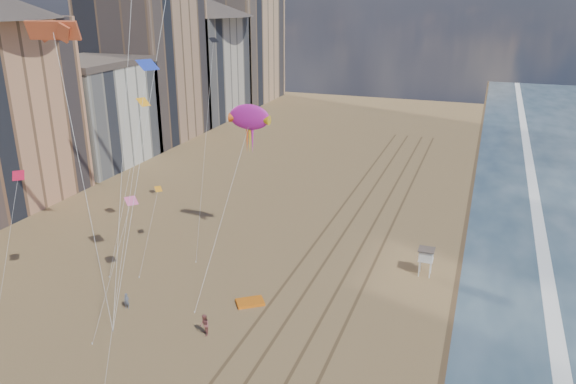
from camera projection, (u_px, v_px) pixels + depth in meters
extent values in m
plane|color=#42301E|center=(503.00, 254.00, 61.53)|extent=(260.00, 260.00, 0.00)
plane|color=white|center=(544.00, 260.00, 60.18)|extent=(260.00, 260.00, 0.00)
cube|color=brown|center=(299.00, 264.00, 59.13)|extent=(0.28, 120.00, 0.01)
cube|color=brown|center=(321.00, 268.00, 58.36)|extent=(0.28, 120.00, 0.01)
cube|color=brown|center=(347.00, 272.00, 57.47)|extent=(0.28, 120.00, 0.01)
cube|color=brown|center=(368.00, 276.00, 56.77)|extent=(0.28, 120.00, 0.01)
cube|color=silver|center=(93.00, 115.00, 91.65)|extent=(14.00, 18.00, 16.00)
cube|color=#473D38|center=(87.00, 62.00, 88.78)|extent=(14.28, 18.36, 1.00)
cube|color=tan|center=(147.00, 65.00, 105.87)|extent=(16.00, 20.00, 28.00)
cube|color=#BCB2A3|center=(201.00, 68.00, 124.43)|extent=(15.00, 22.00, 22.00)
cone|color=#473D38|center=(197.00, 5.00, 119.95)|extent=(34.22, 34.22, 4.40)
cube|color=tan|center=(239.00, 49.00, 143.38)|extent=(16.00, 24.00, 26.00)
cylinder|color=silver|center=(419.00, 269.00, 56.40)|extent=(0.11, 0.11, 1.59)
cylinder|color=silver|center=(430.00, 271.00, 56.06)|extent=(0.11, 0.11, 1.59)
cylinder|color=silver|center=(420.00, 265.00, 57.34)|extent=(0.11, 0.11, 1.59)
cylinder|color=silver|center=(431.00, 266.00, 57.00)|extent=(0.11, 0.11, 1.59)
cube|color=silver|center=(426.00, 260.00, 56.38)|extent=(1.42, 1.42, 0.11)
cube|color=silver|center=(426.00, 255.00, 56.20)|extent=(1.33, 1.33, 0.97)
cube|color=#473D38|center=(427.00, 250.00, 56.01)|extent=(1.59, 1.59, 0.09)
cube|color=orange|center=(250.00, 302.00, 51.69)|extent=(2.96, 2.75, 0.28)
ellipsoid|color=#B41B97|center=(249.00, 117.00, 57.44)|extent=(4.47, 0.84, 2.66)
cone|color=#CB4A13|center=(235.00, 118.00, 58.02)|extent=(1.20, 1.00, 1.00)
cone|color=gold|center=(264.00, 120.00, 57.00)|extent=(1.20, 1.00, 1.00)
cylinder|color=silver|center=(224.00, 213.00, 54.01)|extent=(0.03, 0.03, 19.64)
imported|color=#555B6D|center=(127.00, 301.00, 50.69)|extent=(0.59, 0.43, 1.51)
imported|color=#924D4A|center=(204.00, 325.00, 46.69)|extent=(1.15, 1.18, 1.92)
cube|color=#CA512C|center=(53.00, 30.00, 49.64)|extent=(5.02, 1.67, 1.71)
plane|color=black|center=(214.00, 40.00, 57.57)|extent=(1.37, 1.38, 0.43)
plane|color=#233BBD|center=(148.00, 65.00, 42.74)|extent=(2.25, 2.29, 0.66)
plane|color=pink|center=(131.00, 201.00, 50.68)|extent=(1.78, 1.79, 0.45)
plane|color=#FF9F15|center=(143.00, 102.00, 56.60)|extent=(1.61, 1.70, 0.72)
plane|color=orange|center=(158.00, 189.00, 59.73)|extent=(1.21, 1.22, 0.40)
plane|color=red|center=(18.00, 175.00, 48.16)|extent=(1.66, 1.65, 0.56)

